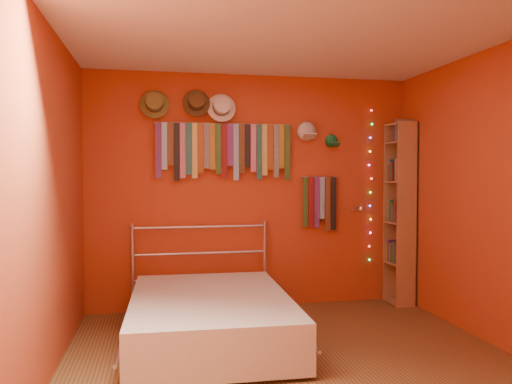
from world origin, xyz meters
TOP-DOWN VIEW (x-y plane):
  - ground at (0.00, 0.00)m, footprint 3.50×3.50m
  - back_wall at (0.00, 1.75)m, footprint 3.50×0.02m
  - right_wall at (1.75, 0.00)m, footprint 0.02×3.50m
  - left_wall at (-1.75, 0.00)m, footprint 0.02×3.50m
  - ceiling at (0.00, 0.00)m, footprint 3.50×3.50m
  - tie_rack at (-0.31, 1.68)m, footprint 1.45×0.03m
  - small_tie_rack at (0.74, 1.68)m, footprint 0.40×0.03m
  - fedora_olive at (-1.03, 1.65)m, footprint 0.30×0.16m
  - fedora_brown at (-0.61, 1.65)m, footprint 0.29×0.16m
  - fedora_white at (-0.34, 1.65)m, footprint 0.30×0.16m
  - cap_white at (0.59, 1.70)m, footprint 0.19×0.24m
  - cap_green at (0.88, 1.70)m, footprint 0.16×0.20m
  - fairy_lights at (1.35, 1.71)m, footprint 0.06×0.02m
  - reading_lamp at (1.14, 1.52)m, footprint 0.07×0.29m
  - bookshelf at (1.66, 1.53)m, footprint 0.25×0.34m
  - bed at (-0.57, 0.67)m, footprint 1.46×1.96m

SIDE VIEW (x-z plane):
  - ground at x=0.00m, z-range 0.00..0.00m
  - bed at x=-0.57m, z-range -0.25..0.69m
  - bookshelf at x=1.66m, z-range 0.02..2.02m
  - reading_lamp at x=1.14m, z-range 1.02..1.10m
  - small_tie_rack at x=0.74m, z-range 0.84..1.44m
  - back_wall at x=0.00m, z-range 0.00..2.50m
  - right_wall at x=1.75m, z-range 0.00..2.50m
  - left_wall at x=-1.75m, z-range 0.00..2.50m
  - fairy_lights at x=1.35m, z-range 0.46..2.16m
  - tie_rack at x=-0.31m, z-range 1.41..2.02m
  - cap_green at x=0.88m, z-range 1.72..1.88m
  - cap_white at x=0.59m, z-range 1.80..2.00m
  - fedora_white at x=-0.34m, z-range 1.99..2.29m
  - fedora_olive at x=-1.03m, z-range 2.01..2.31m
  - fedora_brown at x=-0.61m, z-range 2.04..2.33m
  - ceiling at x=0.00m, z-range 2.49..2.51m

